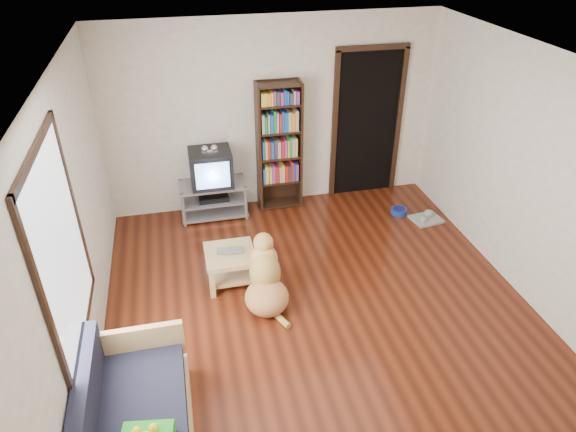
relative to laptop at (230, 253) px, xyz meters
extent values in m
plane|color=#58200F|center=(0.86, -0.71, -0.41)|extent=(5.00, 5.00, 0.00)
plane|color=white|center=(0.86, -0.71, 2.19)|extent=(5.00, 5.00, 0.00)
plane|color=silver|center=(0.86, 1.79, 0.89)|extent=(4.50, 0.00, 4.50)
plane|color=silver|center=(-1.39, -0.71, 0.89)|extent=(0.00, 5.00, 5.00)
plane|color=silver|center=(3.11, -0.71, 0.89)|extent=(0.00, 5.00, 5.00)
imported|color=#B3B4B8|center=(0.00, 0.00, 0.00)|extent=(0.34, 0.24, 0.02)
cylinder|color=navy|center=(2.50, 1.00, -0.37)|extent=(0.22, 0.22, 0.08)
cube|color=gray|center=(2.80, 0.75, -0.40)|extent=(0.44, 0.37, 0.03)
cube|color=white|center=(-1.37, -1.21, 1.09)|extent=(0.02, 1.30, 1.60)
cube|color=black|center=(-1.37, -1.21, 1.91)|extent=(0.03, 1.42, 0.06)
cube|color=black|center=(-1.37, -1.21, 0.27)|extent=(0.03, 1.42, 0.06)
cube|color=black|center=(-1.37, -1.91, 1.09)|extent=(0.03, 0.06, 1.70)
cube|color=black|center=(-1.37, -0.51, 1.09)|extent=(0.03, 0.06, 1.70)
cube|color=black|center=(2.21, 1.77, 0.64)|extent=(0.90, 0.02, 2.10)
cube|color=black|center=(1.73, 1.76, 0.64)|extent=(0.07, 0.05, 2.14)
cube|color=black|center=(2.69, 1.76, 0.64)|extent=(0.07, 0.05, 2.14)
cube|color=black|center=(2.21, 1.76, 1.72)|extent=(1.03, 0.05, 0.07)
cube|color=#99999E|center=(-0.04, 1.54, 0.07)|extent=(0.90, 0.45, 0.04)
cube|color=#99999E|center=(-0.04, 1.54, -0.16)|extent=(0.86, 0.42, 0.03)
cube|color=#99999E|center=(-0.04, 1.54, -0.35)|extent=(0.90, 0.45, 0.04)
cylinder|color=#99999E|center=(-0.46, 1.34, -0.16)|extent=(0.04, 0.04, 0.50)
cylinder|color=#99999E|center=(0.38, 1.34, -0.16)|extent=(0.04, 0.04, 0.50)
cylinder|color=#99999E|center=(-0.46, 1.74, -0.16)|extent=(0.04, 0.04, 0.50)
cylinder|color=#99999E|center=(0.38, 1.74, -0.16)|extent=(0.04, 0.04, 0.50)
cube|color=black|center=(-0.04, 1.54, -0.11)|extent=(0.40, 0.30, 0.07)
cube|color=black|center=(-0.04, 1.54, 0.33)|extent=(0.55, 0.48, 0.48)
cube|color=black|center=(-0.04, 1.74, 0.33)|extent=(0.40, 0.14, 0.36)
cube|color=#8CBFF2|center=(-0.04, 1.29, 0.33)|extent=(0.44, 0.02, 0.36)
cube|color=silver|center=(-0.04, 1.49, 0.58)|extent=(0.20, 0.07, 0.02)
sphere|color=silver|center=(-0.10, 1.49, 0.62)|extent=(0.09, 0.09, 0.09)
sphere|color=silver|center=(0.02, 1.49, 0.62)|extent=(0.09, 0.09, 0.09)
cube|color=black|center=(0.63, 1.63, 0.49)|extent=(0.03, 0.30, 1.80)
cube|color=black|center=(1.20, 1.63, 0.49)|extent=(0.03, 0.30, 1.80)
cube|color=black|center=(0.91, 1.77, 0.49)|extent=(0.60, 0.02, 1.80)
cube|color=black|center=(0.91, 1.63, -0.38)|extent=(0.56, 0.28, 0.02)
cube|color=black|center=(0.91, 1.63, -0.01)|extent=(0.56, 0.28, 0.03)
cube|color=black|center=(0.91, 1.63, 0.36)|extent=(0.56, 0.28, 0.02)
cube|color=black|center=(0.91, 1.63, 0.73)|extent=(0.56, 0.28, 0.02)
cube|color=black|center=(0.91, 1.63, 1.10)|extent=(0.56, 0.28, 0.02)
cube|color=black|center=(0.91, 1.63, 1.36)|extent=(0.56, 0.28, 0.02)
cube|color=#1E1E2D|center=(-1.31, -2.11, 0.19)|extent=(0.12, 1.74, 0.40)
cube|color=tan|center=(-0.97, -1.25, 0.09)|extent=(0.80, 0.06, 0.30)
cube|color=tan|center=(0.00, 0.03, -0.04)|extent=(0.55, 0.55, 0.06)
cube|color=tan|center=(0.00, 0.03, -0.31)|extent=(0.45, 0.45, 0.03)
cube|color=tan|center=(-0.23, -0.20, -0.24)|extent=(0.06, 0.06, 0.34)
cube|color=tan|center=(0.23, -0.20, -0.24)|extent=(0.06, 0.06, 0.34)
cube|color=tan|center=(-0.23, 0.27, -0.24)|extent=(0.06, 0.06, 0.34)
cube|color=tan|center=(0.23, 0.27, -0.24)|extent=(0.06, 0.06, 0.34)
ellipsoid|color=#C4854B|center=(0.31, -0.52, -0.27)|extent=(0.53, 0.56, 0.35)
ellipsoid|color=#B68146|center=(0.33, -0.34, -0.08)|extent=(0.38, 0.41, 0.46)
ellipsoid|color=tan|center=(0.34, -0.24, 0.04)|extent=(0.33, 0.30, 0.33)
ellipsoid|color=tan|center=(0.35, -0.19, 0.21)|extent=(0.24, 0.26, 0.20)
ellipsoid|color=tan|center=(0.36, -0.07, 0.19)|extent=(0.11, 0.19, 0.08)
sphere|color=black|center=(0.37, 0.01, 0.19)|extent=(0.04, 0.04, 0.04)
ellipsoid|color=tan|center=(0.27, -0.21, 0.21)|extent=(0.06, 0.08, 0.14)
ellipsoid|color=#CA834D|center=(0.42, -0.23, 0.21)|extent=(0.06, 0.08, 0.14)
cylinder|color=tan|center=(0.28, -0.14, -0.23)|extent=(0.09, 0.12, 0.38)
cylinder|color=tan|center=(0.43, -0.16, -0.23)|extent=(0.09, 0.12, 0.38)
sphere|color=gold|center=(0.29, -0.09, -0.39)|extent=(0.10, 0.10, 0.10)
sphere|color=tan|center=(0.43, -0.11, -0.39)|extent=(0.10, 0.10, 0.10)
cylinder|color=tan|center=(0.40, -0.74, -0.38)|extent=(0.19, 0.33, 0.08)
camera|label=1|loc=(-0.41, -4.68, 3.33)|focal=32.00mm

